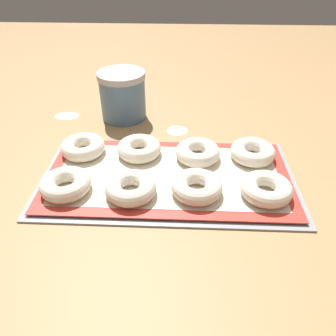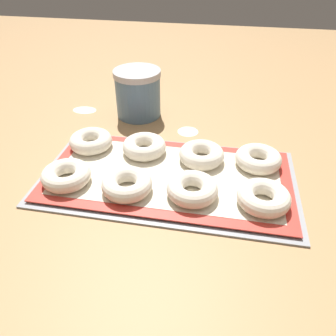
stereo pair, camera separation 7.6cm
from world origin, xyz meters
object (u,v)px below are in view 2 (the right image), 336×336
object	(u,v)px
bagel_front_mid_left	(127,184)
bagel_back_far_right	(258,159)
bagel_back_mid_left	(144,146)
bagel_front_far_right	(264,197)
bagel_back_mid_right	(201,155)
baking_tray	(168,177)
bagel_back_far_left	(91,141)
flour_canister	(138,93)
bagel_front_mid_right	(192,189)
bagel_front_far_left	(66,175)

from	to	relation	value
bagel_front_mid_left	bagel_back_far_right	distance (m)	0.29
bagel_front_mid_left	bagel_back_mid_left	xyz separation A→B (m)	(0.00, 0.14, 0.00)
bagel_front_far_right	bagel_back_mid_left	distance (m)	0.29
bagel_back_mid_left	bagel_back_mid_right	xyz separation A→B (m)	(0.13, -0.01, 0.00)
baking_tray	bagel_back_far_left	distance (m)	0.21
bagel_front_far_right	bagel_back_far_right	xyz separation A→B (m)	(-0.00, 0.13, 0.00)
baking_tray	bagel_front_far_right	bearing A→B (deg)	-17.09
baking_tray	bagel_front_far_right	distance (m)	0.20
bagel_front_mid_left	flour_canister	world-z (taller)	flour_canister
baking_tray	bagel_back_mid_right	xyz separation A→B (m)	(0.06, 0.06, 0.02)
bagel_front_mid_left	bagel_front_mid_right	xyz separation A→B (m)	(0.13, 0.01, 0.00)
bagel_back_mid_right	bagel_back_far_right	size ratio (longest dim) A/B	1.00
bagel_front_mid_right	bagel_back_mid_right	distance (m)	0.12
bagel_front_far_left	flour_canister	xyz separation A→B (m)	(0.06, 0.34, 0.04)
bagel_back_far_left	bagel_back_mid_right	xyz separation A→B (m)	(0.26, -0.01, 0.00)
flour_canister	bagel_front_far_left	bearing A→B (deg)	-100.51
bagel_back_mid_right	bagel_front_far_right	bearing A→B (deg)	-43.62
bagel_front_far_left	bagel_back_mid_right	xyz separation A→B (m)	(0.26, 0.13, 0.00)
bagel_front_far_left	bagel_back_far_right	bearing A→B (deg)	18.83
bagel_back_far_left	bagel_front_far_right	bearing A→B (deg)	-18.70
bagel_back_far_right	bagel_back_mid_right	bearing A→B (deg)	-177.12
bagel_front_far_right	bagel_back_mid_left	size ratio (longest dim) A/B	1.00
bagel_front_far_left	flour_canister	bearing A→B (deg)	79.49
bagel_front_far_right	bagel_back_mid_left	world-z (taller)	same
bagel_front_mid_left	bagel_back_mid_right	bearing A→B (deg)	44.37
bagel_back_far_left	bagel_back_far_right	bearing A→B (deg)	-0.57
flour_canister	bagel_back_mid_right	bearing A→B (deg)	-47.20
bagel_front_far_left	bagel_back_far_left	bearing A→B (deg)	89.91
bagel_back_mid_left	bagel_front_mid_right	bearing A→B (deg)	-45.78
bagel_back_mid_left	bagel_back_far_right	bearing A→B (deg)	-0.80
bagel_front_mid_right	bagel_back_mid_right	world-z (taller)	same
bagel_front_mid_left	bagel_back_mid_left	distance (m)	0.14
baking_tray	bagel_back_mid_right	bearing A→B (deg)	44.65
bagel_front_far_left	bagel_front_far_right	size ratio (longest dim) A/B	1.00
bagel_front_far_left	bagel_back_mid_right	distance (m)	0.29
bagel_front_far_left	bagel_front_mid_right	world-z (taller)	same
bagel_front_mid_left	bagel_front_far_right	size ratio (longest dim) A/B	1.00
baking_tray	bagel_front_mid_right	distance (m)	0.09
bagel_front_mid_right	bagel_back_far_left	size ratio (longest dim) A/B	1.00
baking_tray	bagel_front_mid_right	bearing A→B (deg)	-44.90
baking_tray	bagel_front_far_left	bearing A→B (deg)	-162.61
bagel_back_far_left	flour_canister	xyz separation A→B (m)	(0.06, 0.21, 0.04)
bagel_back_far_right	flour_canister	xyz separation A→B (m)	(-0.32, 0.21, 0.04)
bagel_back_far_left	bagel_back_far_right	distance (m)	0.39
bagel_front_mid_left	bagel_front_far_left	bearing A→B (deg)	177.76
baking_tray	bagel_back_mid_left	xyz separation A→B (m)	(-0.07, 0.07, 0.02)
bagel_front_far_left	bagel_back_mid_left	bearing A→B (deg)	46.18
bagel_back_mid_right	bagel_back_far_right	bearing A→B (deg)	2.88
flour_canister	bagel_front_mid_left	bearing A→B (deg)	-79.18
bagel_front_far_right	bagel_back_far_left	distance (m)	0.41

